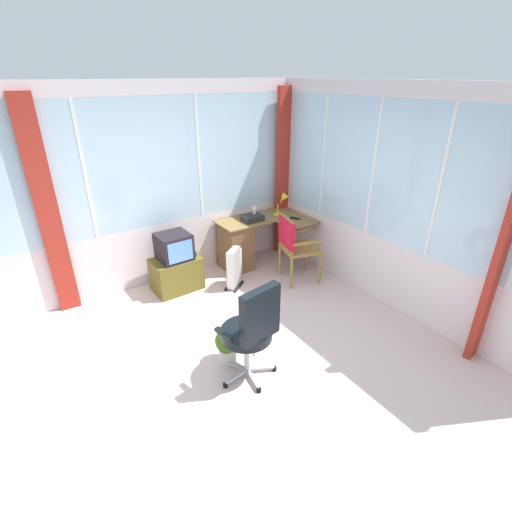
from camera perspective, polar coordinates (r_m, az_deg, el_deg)
The scene contains 16 objects.
ground at distance 4.12m, azimuth -2.49°, elevation -16.59°, with size 5.48×5.44×0.06m, color beige.
north_window_panel at distance 5.31m, azimuth -15.78°, elevation 9.40°, with size 4.48×0.07×2.68m.
east_window_panel at distance 4.84m, azimuth 20.90°, elevation 7.19°, with size 0.07×4.44×2.68m.
curtain_north_left at distance 5.02m, azimuth -28.75°, elevation 5.71°, with size 0.24×0.07×2.58m, color #A92D21.
curtain_corner at distance 6.18m, azimuth 4.04°, elevation 12.09°, with size 0.24×0.07×2.58m, color #A92D21.
curtain_east_far at distance 4.25m, azimuth 33.21°, elevation 1.37°, with size 0.24×0.07×2.58m, color #A92D21.
desk at distance 5.81m, azimuth -2.37°, elevation 1.97°, with size 1.32×0.93×0.74m.
desk_lamp at distance 5.93m, azimuth 4.22°, elevation 8.27°, with size 0.23×0.20×0.36m.
tv_remote at distance 5.84m, azimuth 5.86°, elevation 5.66°, with size 0.04×0.15×0.02m, color black.
spray_bottle at distance 5.76m, azimuth -0.25°, elevation 6.50°, with size 0.06×0.06×0.22m.
paper_tray at distance 5.73m, azimuth -0.55°, elevation 5.76°, with size 0.30×0.23×0.09m, color #262827.
wooden_armchair at distance 5.34m, azimuth 5.48°, elevation 2.25°, with size 0.60×0.59×0.98m.
office_chair at distance 3.60m, azimuth -0.58°, elevation -10.63°, with size 0.62×0.57×1.06m.
tv_on_stand at distance 5.33m, azimuth -11.92°, elevation -1.36°, with size 0.66×0.47×0.83m.
space_heater at distance 5.32m, azimuth -3.23°, elevation -1.71°, with size 0.36×0.32×0.58m.
potted_plant at distance 4.04m, azimuth -4.22°, elevation -12.91°, with size 0.26×0.26×0.39m.
Camera 1 is at (-1.55, -2.63, 2.74)m, focal length 26.69 mm.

